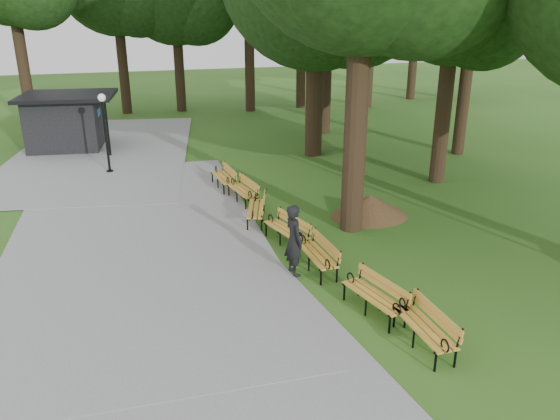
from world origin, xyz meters
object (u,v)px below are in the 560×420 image
object	(u,v)px
lamp_post	(104,117)
bench_3	(286,230)
bench_2	(317,255)
bench_5	(242,191)
kiosk	(65,122)
bench_0	(424,328)
bench_4	(256,209)
bench_6	(223,177)
dirt_mound	(370,205)
person	(294,240)
bench_1	(374,296)

from	to	relation	value
lamp_post	bench_3	xyz separation A→B (m)	(4.92, -9.30, -1.94)
bench_2	bench_3	xyz separation A→B (m)	(-0.25, 1.86, 0.00)
bench_5	kiosk	bearing A→B (deg)	-156.70
bench_3	bench_2	bearing A→B (deg)	-6.89
bench_0	bench_4	distance (m)	7.95
kiosk	bench_6	world-z (taller)	kiosk
dirt_mound	bench_5	bearing A→B (deg)	145.37
person	bench_0	world-z (taller)	person
person	bench_6	distance (m)	7.69
dirt_mound	bench_6	size ratio (longest dim) A/B	1.17
person	bench_2	bearing A→B (deg)	-94.36
bench_0	dirt_mound	bearing A→B (deg)	162.51
kiosk	bench_4	world-z (taller)	kiosk
bench_4	kiosk	bearing A→B (deg)	-134.41
kiosk	bench_2	world-z (taller)	kiosk
bench_2	bench_5	size ratio (longest dim) A/B	1.00
lamp_post	bench_5	distance (m)	7.25
person	bench_0	bearing A→B (deg)	-164.99
dirt_mound	bench_0	xyz separation A→B (m)	(-2.24, -7.18, 0.06)
bench_4	bench_6	bearing A→B (deg)	-157.25
lamp_post	bench_2	bearing A→B (deg)	-65.11
bench_1	bench_2	size ratio (longest dim) A/B	1.00
person	bench_5	xyz separation A→B (m)	(0.01, 5.87, -0.52)
bench_3	bench_6	xyz separation A→B (m)	(-0.73, 5.78, 0.00)
dirt_mound	bench_1	distance (m)	6.29
bench_2	bench_6	size ratio (longest dim) A/B	1.00
person	bench_0	size ratio (longest dim) A/B	1.01
bench_0	bench_5	xyz separation A→B (m)	(-1.52, 9.78, 0.00)
bench_4	bench_6	xyz separation A→B (m)	(-0.32, 3.76, 0.00)
bench_4	bench_5	world-z (taller)	same
dirt_mound	bench_2	size ratio (longest dim) A/B	1.17
lamp_post	bench_6	bearing A→B (deg)	-39.98
dirt_mound	bench_0	bearing A→B (deg)	-107.36
kiosk	lamp_post	bearing A→B (deg)	-61.25
bench_0	bench_3	bearing A→B (deg)	-169.10
dirt_mound	bench_6	bearing A→B (deg)	133.06
dirt_mound	bench_0	size ratio (longest dim) A/B	1.17
bench_1	dirt_mound	bearing A→B (deg)	142.11
bench_1	bench_5	xyz separation A→B (m)	(-1.11, 8.30, 0.00)
bench_0	bench_3	world-z (taller)	same
dirt_mound	bench_5	size ratio (longest dim) A/B	1.17
bench_5	bench_6	bearing A→B (deg)	-178.12
bench_2	bench_4	xyz separation A→B (m)	(-0.66, 3.88, 0.00)
kiosk	dirt_mound	world-z (taller)	kiosk
bench_6	lamp_post	bearing A→B (deg)	-134.73
person	dirt_mound	distance (m)	5.02
bench_1	bench_4	bearing A→B (deg)	177.13
bench_0	bench_2	world-z (taller)	same
kiosk	bench_3	distance (m)	15.84
lamp_post	bench_0	distance (m)	16.37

